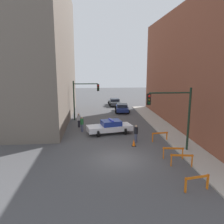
{
  "coord_description": "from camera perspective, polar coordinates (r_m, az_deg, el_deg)",
  "views": [
    {
      "loc": [
        -1.87,
        -15.5,
        6.88
      ],
      "look_at": [
        0.17,
        7.96,
        2.07
      ],
      "focal_mm": 35.0,
      "sensor_mm": 36.0,
      "label": 1
    }
  ],
  "objects": [
    {
      "name": "traffic_cone",
      "position": [
        19.71,
        5.72,
        -7.98
      ],
      "size": [
        0.36,
        0.36,
        0.66
      ],
      "color": "black",
      "rests_on": "ground_plane"
    },
    {
      "name": "barrier_corner",
      "position": [
        21.19,
        12.39,
        -5.94
      ],
      "size": [
        1.59,
        0.34,
        0.9
      ],
      "rotation": [
        0.0,
        0.0,
        0.13
      ],
      "color": "orange",
      "rests_on": "ground_plane"
    },
    {
      "name": "pedestrian_sidewalk",
      "position": [
        20.59,
        6.27,
        -5.54
      ],
      "size": [
        0.49,
        0.49,
        1.66
      ],
      "rotation": [
        0.0,
        0.0,
        5.23
      ],
      "color": "#474C66",
      "rests_on": "ground_plane"
    },
    {
      "name": "parked_car_near",
      "position": [
        34.33,
        2.65,
        1.11
      ],
      "size": [
        2.53,
        4.45,
        1.31
      ],
      "rotation": [
        0.0,
        0.0,
        -0.09
      ],
      "color": "navy",
      "rests_on": "ground_plane"
    },
    {
      "name": "building_corner_left",
      "position": [
        31.24,
        -24.63,
        13.69
      ],
      "size": [
        14.0,
        20.0,
        17.21
      ],
      "color": "#6B6056",
      "rests_on": "ground_plane"
    },
    {
      "name": "barrier_front",
      "position": [
        13.77,
        21.32,
        -16.38
      ],
      "size": [
        1.58,
        0.43,
        0.9
      ],
      "rotation": [
        0.0,
        0.0,
        0.18
      ],
      "color": "orange",
      "rests_on": "ground_plane"
    },
    {
      "name": "pedestrian_corner",
      "position": [
        25.85,
        -8.66,
        -2.07
      ],
      "size": [
        0.49,
        0.49,
        1.66
      ],
      "rotation": [
        0.0,
        0.0,
        2.07
      ],
      "color": "black",
      "rests_on": "ground_plane"
    },
    {
      "name": "barrier_mid",
      "position": [
        16.45,
        17.75,
        -11.43
      ],
      "size": [
        1.59,
        0.38,
        0.9
      ],
      "rotation": [
        0.0,
        0.0,
        -0.15
      ],
      "color": "orange",
      "rests_on": "ground_plane"
    },
    {
      "name": "sidewalk_right",
      "position": [
        18.76,
        21.29,
        -10.61
      ],
      "size": [
        2.4,
        44.0,
        0.12
      ],
      "color": "#B2ADA3",
      "rests_on": "ground_plane"
    },
    {
      "name": "barrier_back",
      "position": [
        17.58,
        15.69,
        -9.79
      ],
      "size": [
        1.59,
        0.38,
        0.9
      ],
      "rotation": [
        0.0,
        0.0,
        -0.15
      ],
      "color": "orange",
      "rests_on": "ground_plane"
    },
    {
      "name": "traffic_light_far",
      "position": [
        28.99,
        -7.79,
        4.53
      ],
      "size": [
        3.44,
        0.35,
        5.2
      ],
      "color": "black",
      "rests_on": "ground_plane"
    },
    {
      "name": "parked_car_mid",
      "position": [
        40.23,
        0.68,
        2.66
      ],
      "size": [
        2.35,
        4.35,
        1.31
      ],
      "rotation": [
        0.0,
        0.0,
        0.03
      ],
      "color": "#474C51",
      "rests_on": "ground_plane"
    },
    {
      "name": "pedestrian_crossing",
      "position": [
        23.99,
        -7.86,
        -3.11
      ],
      "size": [
        0.51,
        0.51,
        1.66
      ],
      "rotation": [
        0.0,
        0.0,
        2.36
      ],
      "color": "#474C66",
      "rests_on": "ground_plane"
    },
    {
      "name": "ground_plane",
      "position": [
        17.06,
        1.78,
        -12.26
      ],
      "size": [
        120.0,
        120.0,
        0.0
      ],
      "primitive_type": "plane",
      "color": "#4C4C4F"
    },
    {
      "name": "police_car",
      "position": [
        23.19,
        -0.56,
        -3.86
      ],
      "size": [
        4.98,
        2.96,
        1.52
      ],
      "rotation": [
        0.0,
        0.0,
        1.78
      ],
      "color": "white",
      "rests_on": "ground_plane"
    },
    {
      "name": "traffic_light_near",
      "position": [
        18.3,
        16.25,
        0.52
      ],
      "size": [
        3.64,
        0.35,
        5.2
      ],
      "color": "black",
      "rests_on": "sidewalk_right"
    }
  ]
}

